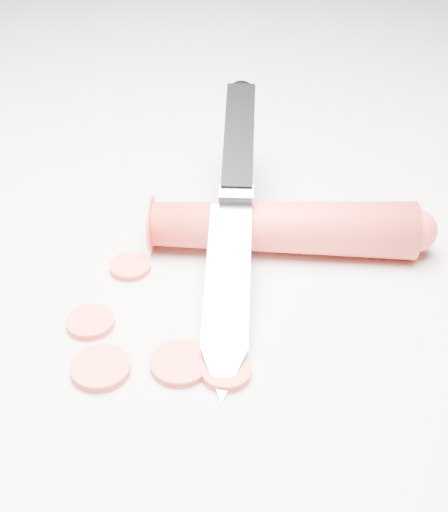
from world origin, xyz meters
The scene contains 8 objects.
ground centered at (0.00, 0.00, 0.00)m, with size 2.40×2.40×0.00m, color beige.
carrot centered at (0.00, 0.06, 0.02)m, with size 0.04×0.04×0.20m, color red.
carrot_slice_0 centered at (-0.08, -0.02, 0.00)m, with size 0.03×0.03×0.01m, color #F5533C.
carrot_slice_1 centered at (-0.03, -0.11, 0.00)m, with size 0.04×0.04×0.01m, color #F5533C.
carrot_slice_2 centered at (-0.07, -0.08, 0.00)m, with size 0.03×0.03×0.01m, color #F5533C.
carrot_slice_3 centered at (0.01, -0.08, 0.00)m, with size 0.04×0.04×0.01m, color #F5533C.
carrot_slice_4 centered at (0.04, -0.07, 0.00)m, with size 0.03×0.03×0.01m, color #F5533C.
kitchen_knife centered at (-0.02, 0.03, 0.04)m, with size 0.17×0.27×0.09m, color silver, non-canonical shape.
Camera 1 is at (0.21, -0.33, 0.33)m, focal length 50.00 mm.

